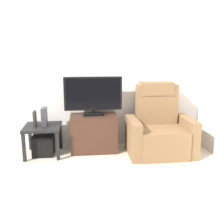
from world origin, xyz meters
name	(u,v)px	position (x,y,z in m)	size (l,w,h in m)	color
ground_plane	(94,174)	(0.00, 0.00, 0.00)	(6.40, 6.40, 0.00)	beige
wall_back	(90,67)	(0.00, 1.13, 1.30)	(6.40, 0.06, 2.60)	silver
tv_stand	(94,133)	(0.04, 0.85, 0.29)	(0.72, 0.44, 0.58)	#3D2319
television	(93,95)	(0.04, 0.87, 0.89)	(0.89, 0.20, 0.59)	black
recliner_armchair	(159,129)	(1.04, 0.65, 0.37)	(0.98, 0.78, 1.08)	brown
side_table	(43,130)	(-0.74, 0.76, 0.38)	(0.54, 0.54, 0.46)	black
subwoofer_box	(44,145)	(-0.74, 0.76, 0.16)	(0.31, 0.31, 0.31)	black
book_upright	(35,119)	(-0.84, 0.74, 0.57)	(0.03, 0.13, 0.23)	#262626
game_console	(44,117)	(-0.70, 0.77, 0.59)	(0.07, 0.20, 0.27)	#333338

